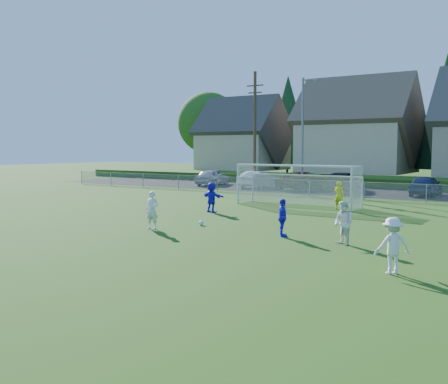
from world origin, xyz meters
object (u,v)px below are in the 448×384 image
at_px(player_white_b, 344,223).
at_px(car_a, 212,177).
at_px(goalkeeper, 339,195).
at_px(soccer_goal, 299,179).
at_px(car_d, 343,182).
at_px(car_c, 304,181).
at_px(car_b, 257,179).
at_px(soccer_ball, 201,223).
at_px(player_white_a, 152,210).
at_px(player_white_c, 392,246).
at_px(player_blue_a, 283,218).
at_px(car_e, 426,186).
at_px(player_blue_b, 212,197).

bearing_deg(player_white_b, car_a, 163.38).
bearing_deg(goalkeeper, soccer_goal, -1.32).
height_order(car_a, car_d, car_d).
bearing_deg(car_c, car_b, 12.55).
relative_size(soccer_ball, player_white_a, 0.13).
height_order(car_d, soccer_goal, soccer_goal).
height_order(car_a, car_b, car_a).
height_order(soccer_ball, player_white_b, player_white_b).
xyz_separation_m(player_white_c, player_blue_a, (-5.32, 3.69, -0.04)).
height_order(car_b, soccer_goal, soccer_goal).
distance_m(player_white_c, car_e, 25.36).
distance_m(player_white_a, car_d, 23.11).
xyz_separation_m(player_white_b, goalkeeper, (-4.14, 10.10, 0.01)).
relative_size(soccer_ball, player_blue_b, 0.14).
bearing_deg(car_d, player_white_a, 88.43).
relative_size(car_e, soccer_goal, 0.59).
distance_m(car_a, car_e, 19.06).
bearing_deg(car_c, soccer_ball, 110.80).
bearing_deg(car_e, player_white_b, 93.78).
distance_m(soccer_ball, car_a, 25.21).
bearing_deg(player_white_c, car_c, -100.76).
bearing_deg(player_white_c, player_white_b, -91.78).
bearing_deg(player_blue_a, car_c, -9.71).
relative_size(car_c, car_e, 1.22).
bearing_deg(player_blue_a, car_a, 7.80).
distance_m(player_blue_a, car_e, 21.23).
bearing_deg(car_b, player_white_c, 129.87).
xyz_separation_m(soccer_ball, car_e, (4.98, 20.59, 0.63)).
xyz_separation_m(player_blue_b, car_a, (-11.68, 16.71, -0.06)).
height_order(player_white_c, car_d, player_white_c).
bearing_deg(soccer_goal, car_b, 130.07).
bearing_deg(player_white_b, player_white_a, -143.24).
bearing_deg(soccer_ball, player_blue_b, 119.66).
relative_size(player_white_a, goalkeeper, 1.01).
xyz_separation_m(car_c, car_d, (3.37, 0.14, 0.01)).
relative_size(player_blue_b, car_d, 0.31).
relative_size(player_white_a, player_white_b, 1.02).
relative_size(car_b, soccer_goal, 0.58).
xyz_separation_m(player_blue_a, car_c, (-9.21, 21.56, -0.01)).
bearing_deg(car_a, soccer_goal, 134.35).
height_order(soccer_ball, car_e, car_e).
relative_size(car_a, car_d, 0.83).
bearing_deg(player_blue_a, car_e, -34.39).
bearing_deg(soccer_goal, player_white_b, -57.08).
bearing_deg(player_white_c, player_blue_a, -75.42).
bearing_deg(soccer_ball, player_white_c, -23.93).
relative_size(player_blue_a, player_blue_b, 0.93).
relative_size(goalkeeper, car_d, 0.31).
relative_size(car_a, car_c, 0.81).
bearing_deg(player_blue_a, goalkeeper, -24.03).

